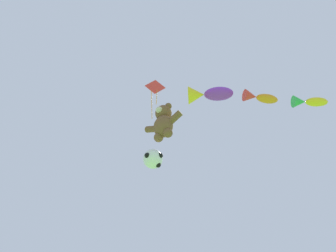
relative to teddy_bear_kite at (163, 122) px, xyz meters
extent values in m
ellipsoid|color=brown|center=(0.00, 0.01, -0.28)|extent=(0.98, 0.84, 1.20)
sphere|color=brown|center=(0.00, 0.01, 0.61)|extent=(0.83, 0.83, 0.83)
sphere|color=beige|center=(0.00, -0.34, 0.55)|extent=(0.35, 0.35, 0.35)
sphere|color=brown|center=(-0.30, 0.01, 0.93)|extent=(0.34, 0.34, 0.34)
cylinder|color=brown|center=(-0.72, 0.01, -0.07)|extent=(0.71, 0.32, 0.56)
sphere|color=brown|center=(-0.27, 0.01, -0.85)|extent=(0.45, 0.45, 0.45)
sphere|color=brown|center=(0.30, 0.01, 0.93)|extent=(0.34, 0.34, 0.34)
cylinder|color=brown|center=(0.72, 0.01, -0.07)|extent=(0.71, 0.32, 0.56)
sphere|color=brown|center=(0.27, 0.01, -0.85)|extent=(0.45, 0.45, 0.45)
sphere|color=white|center=(-0.65, 0.12, -1.86)|extent=(0.90, 0.90, 0.90)
sphere|color=black|center=(-0.23, 0.12, -1.86)|extent=(0.25, 0.25, 0.25)
sphere|color=black|center=(-0.74, 0.40, -1.57)|extent=(0.25, 0.25, 0.25)
sphere|color=black|center=(-0.65, -0.29, -1.93)|extent=(0.25, 0.25, 0.25)
sphere|color=black|center=(-0.45, 0.26, -2.20)|extent=(0.25, 0.25, 0.25)
ellipsoid|color=purple|center=(2.72, 0.77, 0.95)|extent=(1.55, 1.33, 0.60)
cone|color=yellow|center=(1.80, 0.20, 0.95)|extent=(1.12, 1.16, 0.89)
sphere|color=black|center=(3.10, 1.00, 1.11)|extent=(0.16, 0.16, 0.16)
ellipsoid|color=orange|center=(4.51, 2.20, 0.72)|extent=(1.08, 1.12, 0.40)
cone|color=red|center=(3.94, 1.58, 0.72)|extent=(0.84, 0.84, 0.59)
sphere|color=black|center=(4.74, 2.46, 0.83)|extent=(0.10, 0.10, 0.10)
ellipsoid|color=yellow|center=(6.34, 4.43, 1.31)|extent=(1.21, 1.08, 0.43)
cone|color=green|center=(5.64, 3.90, 1.31)|extent=(0.88, 0.88, 0.63)
sphere|color=black|center=(6.64, 4.65, 1.43)|extent=(0.11, 0.11, 0.11)
cube|color=red|center=(-0.95, 0.44, 3.75)|extent=(0.90, 0.86, 1.22)
cylinder|color=orange|center=(-1.11, 0.39, 2.32)|extent=(0.03, 0.21, 2.09)
cylinder|color=orange|center=(-0.80, 0.42, 2.75)|extent=(0.03, 0.06, 1.24)
camera|label=1|loc=(6.74, -8.97, -10.98)|focal=35.00mm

